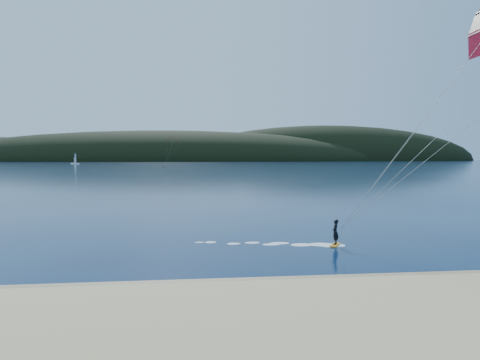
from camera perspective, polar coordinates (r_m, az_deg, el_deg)
The scene contains 5 objects.
ground at distance 16.00m, azimuth -7.14°, elevation -20.37°, with size 1800.00×1800.00×0.00m, color #071335.
wet_sand at distance 20.19m, azimuth -6.87°, elevation -15.12°, with size 220.00×2.50×0.10m.
headland at distance 759.97m, azimuth -5.94°, elevation 2.74°, with size 1200.00×310.00×140.00m.
kitesurfer_far at distance 221.35m, azimuth -9.60°, elevation 5.24°, with size 9.74×8.24×16.72m.
sailboat at distance 426.11m, azimuth -22.59°, elevation 2.24°, with size 8.29×5.20×11.58m.
Camera 1 is at (0.35, -14.66, 6.40)m, focal length 29.73 mm.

